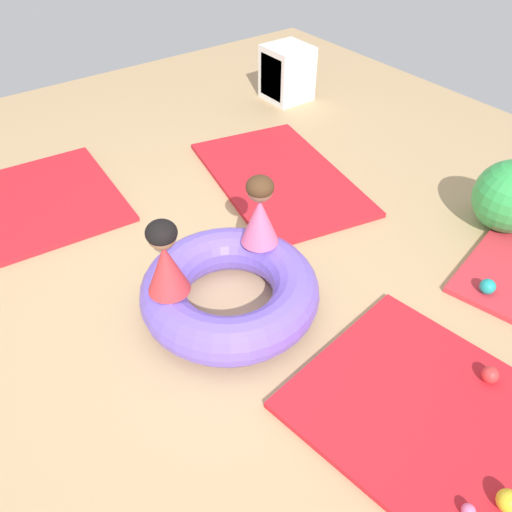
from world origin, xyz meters
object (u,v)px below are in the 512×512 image
at_px(play_ball_pink, 468,511).
at_px(play_ball_teal, 488,286).
at_px(play_ball_yellow, 509,501).
at_px(storage_cube, 285,73).
at_px(child_in_pink, 260,211).
at_px(inflatable_cushion, 230,291).
at_px(play_ball_red, 490,375).
at_px(child_in_red, 165,258).
at_px(exercise_ball_large, 511,197).

xyz_separation_m(play_ball_pink, play_ball_teal, (-0.79, 1.26, 0.02)).
distance_m(play_ball_yellow, play_ball_teal, 1.40).
bearing_deg(storage_cube, child_in_pink, -42.14).
bearing_deg(storage_cube, inflatable_cushion, -44.87).
relative_size(child_in_pink, play_ball_red, 5.14).
distance_m(play_ball_teal, play_ball_red, 0.71).
xyz_separation_m(child_in_red, play_ball_yellow, (1.86, 0.62, -0.43)).
xyz_separation_m(play_ball_yellow, storage_cube, (-4.03, 1.99, 0.19)).
bearing_deg(child_in_red, inflatable_cushion, 45.90).
xyz_separation_m(inflatable_cushion, exercise_ball_large, (0.51, 2.12, 0.12)).
bearing_deg(child_in_pink, play_ball_pink, -16.49).
xyz_separation_m(child_in_red, play_ball_teal, (0.99, 1.72, -0.43)).
bearing_deg(play_ball_teal, inflatable_cushion, -123.17).
xyz_separation_m(inflatable_cushion, play_ball_red, (1.31, 0.79, -0.06)).
height_order(inflatable_cushion, exercise_ball_large, exercise_ball_large).
bearing_deg(exercise_ball_large, play_ball_pink, -59.71).
distance_m(inflatable_cushion, play_ball_yellow, 1.79).
bearing_deg(inflatable_cushion, play_ball_pink, 3.58).
xyz_separation_m(play_ball_red, storage_cube, (-3.58, 1.46, 0.19)).
bearing_deg(inflatable_cushion, storage_cube, 135.13).
height_order(play_ball_teal, play_ball_red, play_ball_teal).
relative_size(inflatable_cushion, play_ball_red, 11.92).
bearing_deg(inflatable_cushion, play_ball_yellow, 8.60).
relative_size(inflatable_cushion, child_in_pink, 2.32).
xyz_separation_m(inflatable_cushion, child_in_pink, (-0.14, 0.33, 0.37)).
xyz_separation_m(play_ball_red, exercise_ball_large, (-0.80, 1.32, 0.18)).
bearing_deg(play_ball_yellow, child_in_red, -161.60).
bearing_deg(play_ball_yellow, play_ball_pink, -116.80).
distance_m(child_in_pink, exercise_ball_large, 1.91).
relative_size(inflatable_cushion, play_ball_teal, 10.96).
height_order(play_ball_pink, storage_cube, storage_cube).
distance_m(play_ball_yellow, exercise_ball_large, 2.24).
distance_m(play_ball_yellow, play_ball_pink, 0.18).
distance_m(child_in_red, storage_cube, 3.40).
height_order(child_in_red, storage_cube, child_in_red).
bearing_deg(play_ball_yellow, exercise_ball_large, 124.19).
bearing_deg(inflatable_cushion, child_in_pink, 113.05).
height_order(child_in_red, exercise_ball_large, child_in_red).
bearing_deg(play_ball_yellow, play_ball_teal, 128.32).
relative_size(play_ball_yellow, play_ball_red, 1.14).
height_order(inflatable_cushion, play_ball_yellow, inflatable_cushion).
xyz_separation_m(child_in_pink, play_ball_red, (1.46, 0.46, -0.43)).
relative_size(inflatable_cushion, play_ball_yellow, 10.43).
bearing_deg(play_ball_pink, storage_cube, 151.45).
bearing_deg(play_ball_teal, child_in_pink, -135.06).
bearing_deg(child_in_pink, child_in_red, -95.23).
height_order(exercise_ball_large, storage_cube, storage_cube).
relative_size(child_in_red, exercise_ball_large, 0.89).
bearing_deg(child_in_red, play_ball_teal, 30.85).
xyz_separation_m(play_ball_yellow, exercise_ball_large, (-1.26, 1.85, 0.18)).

